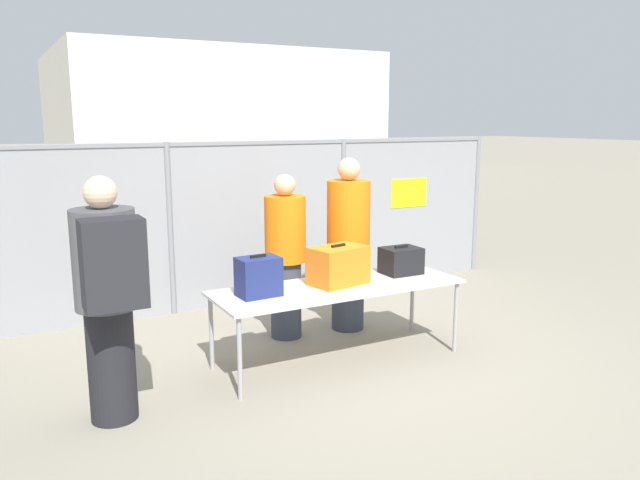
{
  "coord_description": "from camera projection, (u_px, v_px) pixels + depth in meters",
  "views": [
    {
      "loc": [
        -3.01,
        -4.78,
        2.25
      ],
      "look_at": [
        -0.06,
        0.66,
        1.05
      ],
      "focal_mm": 35.0,
      "sensor_mm": 36.0,
      "label": 1
    }
  ],
  "objects": [
    {
      "name": "security_worker_far",
      "position": [
        348.0,
        242.0,
        6.66
      ],
      "size": [
        0.46,
        0.46,
        1.86
      ],
      "rotation": [
        0.0,
        0.0,
        3.01
      ],
      "color": "#383D4C",
      "rests_on": "ground_plane"
    },
    {
      "name": "suitcase_black",
      "position": [
        401.0,
        261.0,
        6.22
      ],
      "size": [
        0.37,
        0.3,
        0.29
      ],
      "color": "black",
      "rests_on": "inspection_table"
    },
    {
      "name": "inspection_table",
      "position": [
        338.0,
        290.0,
        5.79
      ],
      "size": [
        2.37,
        0.82,
        0.73
      ],
      "color": "silver",
      "rests_on": "ground_plane"
    },
    {
      "name": "utility_trailer",
      "position": [
        301.0,
        231.0,
        10.31
      ],
      "size": [
        4.32,
        1.99,
        0.75
      ],
      "color": "white",
      "rests_on": "ground_plane"
    },
    {
      "name": "fence_section",
      "position": [
        264.0,
        218.0,
        7.72
      ],
      "size": [
        7.0,
        0.07,
        2.0
      ],
      "color": "gray",
      "rests_on": "ground_plane"
    },
    {
      "name": "ground_plane",
      "position": [
        358.0,
        359.0,
        5.96
      ],
      "size": [
        120.0,
        120.0,
        0.0
      ],
      "primitive_type": "plane",
      "color": "gray"
    },
    {
      "name": "distant_hangar",
      "position": [
        204.0,
        110.0,
        32.87
      ],
      "size": [
        14.71,
        12.76,
        5.47
      ],
      "color": "beige",
      "rests_on": "ground_plane"
    },
    {
      "name": "suitcase_orange",
      "position": [
        338.0,
        265.0,
        5.81
      ],
      "size": [
        0.58,
        0.44,
        0.38
      ],
      "color": "orange",
      "rests_on": "inspection_table"
    },
    {
      "name": "security_worker_near",
      "position": [
        285.0,
        254.0,
        6.41
      ],
      "size": [
        0.42,
        0.42,
        1.71
      ],
      "rotation": [
        0.0,
        0.0,
        3.21
      ],
      "color": "#383D4C",
      "rests_on": "ground_plane"
    },
    {
      "name": "suitcase_navy",
      "position": [
        259.0,
        277.0,
        5.42
      ],
      "size": [
        0.37,
        0.27,
        0.37
      ],
      "color": "navy",
      "rests_on": "inspection_table"
    },
    {
      "name": "traveler_hooded",
      "position": [
        108.0,
        291.0,
        4.52
      ],
      "size": [
        0.46,
        0.71,
        1.86
      ],
      "rotation": [
        0.0,
        0.0,
        0.25
      ],
      "color": "black",
      "rests_on": "ground_plane"
    }
  ]
}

